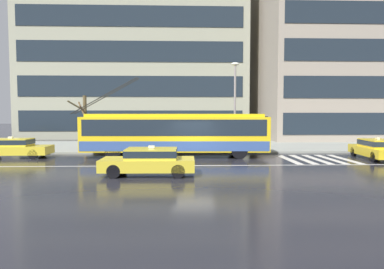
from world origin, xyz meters
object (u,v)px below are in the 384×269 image
object	(u,v)px
trolleybus	(175,133)
bus_shelter	(145,124)
pedestrian_walking_past	(150,129)
taxi_oncoming_near	(149,160)
street_lamp	(235,98)
pedestrian_at_shelter	(180,136)
pedestrian_approaching_curb	(135,127)
taxi_cross_traffic	(376,148)
street_tree_bare	(84,119)
taxi_queued_behind_bus	(13,147)

from	to	relation	value
trolleybus	bus_shelter	xyz separation A→B (m)	(-2.36, 3.48, 0.49)
pedestrian_walking_past	trolleybus	bearing A→B (deg)	-49.66
taxi_oncoming_near	street_lamp	distance (m)	11.51
pedestrian_at_shelter	pedestrian_approaching_curb	bearing A→B (deg)	177.78
pedestrian_walking_past	bus_shelter	bearing A→B (deg)	109.75
pedestrian_approaching_curb	pedestrian_walking_past	world-z (taller)	pedestrian_approaching_curb
pedestrian_at_shelter	bus_shelter	bearing A→B (deg)	-167.52
trolleybus	taxi_oncoming_near	bearing A→B (deg)	-99.59
taxi_cross_traffic	street_lamp	bearing A→B (deg)	151.88
bus_shelter	street_tree_bare	size ratio (longest dim) A/B	0.85
bus_shelter	pedestrian_approaching_curb	size ratio (longest dim) A/B	1.72
trolleybus	street_tree_bare	size ratio (longest dim) A/B	3.14
pedestrian_at_shelter	pedestrian_approaching_curb	xyz separation A→B (m)	(-3.57, 0.14, 0.69)
trolleybus	pedestrian_walking_past	bearing A→B (deg)	130.34
taxi_queued_behind_bus	pedestrian_at_shelter	xyz separation A→B (m)	(11.04, 4.19, 0.43)
pedestrian_at_shelter	street_tree_bare	bearing A→B (deg)	-178.49
pedestrian_approaching_curb	bus_shelter	bearing A→B (deg)	-40.36
pedestrian_approaching_curb	pedestrian_walking_past	size ratio (longest dim) A/B	1.03
taxi_oncoming_near	street_lamp	size ratio (longest dim) A/B	0.67
taxi_cross_traffic	street_lamp	distance (m)	10.02
bus_shelter	pedestrian_walking_past	bearing A→B (deg)	-70.25
pedestrian_at_shelter	pedestrian_walking_past	bearing A→B (deg)	-141.51
taxi_queued_behind_bus	pedestrian_approaching_curb	distance (m)	8.70
taxi_queued_behind_bus	bus_shelter	size ratio (longest dim) A/B	1.33
taxi_queued_behind_bus	pedestrian_approaching_curb	size ratio (longest dim) A/B	2.29
trolleybus	taxi_oncoming_near	world-z (taller)	trolleybus
taxi_oncoming_near	bus_shelter	xyz separation A→B (m)	(-1.23, 10.21, 1.38)
trolleybus	street_tree_bare	world-z (taller)	trolleybus
pedestrian_approaching_curb	street_lamp	size ratio (longest dim) A/B	0.31
taxi_cross_traffic	taxi_queued_behind_bus	world-z (taller)	same
trolleybus	pedestrian_at_shelter	bearing A→B (deg)	85.24
street_tree_bare	pedestrian_approaching_curb	bearing A→B (deg)	4.91
taxi_queued_behind_bus	pedestrian_approaching_curb	bearing A→B (deg)	30.10
pedestrian_walking_past	street_tree_bare	bearing A→B (deg)	162.78
street_tree_bare	trolleybus	bearing A→B (deg)	-28.59
trolleybus	pedestrian_approaching_curb	distance (m)	5.32
pedestrian_walking_past	street_lamp	bearing A→B (deg)	4.44
taxi_cross_traffic	pedestrian_approaching_curb	xyz separation A→B (m)	(-16.00, 5.90, 1.13)
taxi_queued_behind_bus	taxi_oncoming_near	bearing A→B (deg)	-34.69
pedestrian_at_shelter	taxi_queued_behind_bus	bearing A→B (deg)	-159.21
bus_shelter	street_tree_bare	world-z (taller)	street_tree_bare
trolleybus	street_tree_bare	distance (m)	8.16
taxi_queued_behind_bus	street_lamp	bearing A→B (deg)	10.77
bus_shelter	pedestrian_walking_past	size ratio (longest dim) A/B	1.77
trolleybus	taxi_oncoming_near	xyz separation A→B (m)	(-1.14, -6.73, -0.89)
taxi_oncoming_near	pedestrian_at_shelter	world-z (taller)	pedestrian_at_shelter
taxi_cross_traffic	pedestrian_at_shelter	world-z (taller)	pedestrian_at_shelter
street_lamp	street_tree_bare	distance (m)	11.72
street_lamp	taxi_queued_behind_bus	bearing A→B (deg)	-169.23
pedestrian_at_shelter	street_tree_bare	xyz separation A→B (m)	(-7.46, -0.20, 1.34)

